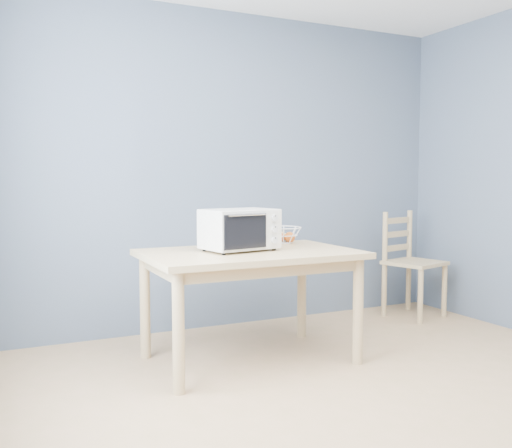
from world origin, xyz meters
name	(u,v)px	position (x,y,z in m)	size (l,w,h in m)	color
room	(417,164)	(0.00, 0.00, 1.30)	(4.01, 4.51, 2.61)	tan
dining_table	(250,266)	(-0.29, 1.29, 0.65)	(1.40, 0.90, 0.75)	tan
toaster_oven	(237,229)	(-0.36, 1.32, 0.90)	(0.52, 0.42, 0.28)	white
fruit_basket	(283,235)	(0.13, 1.59, 0.81)	(0.33, 0.33, 0.12)	white
dining_chair	(410,265)	(1.56, 1.84, 0.46)	(0.54, 0.54, 0.94)	tan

